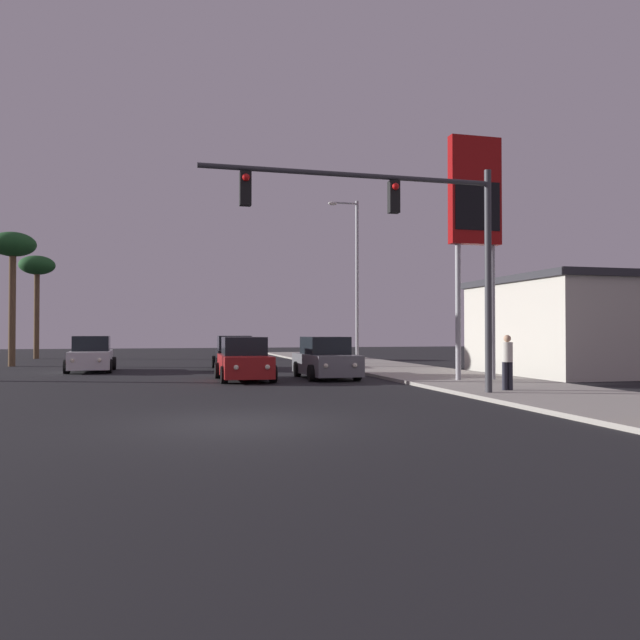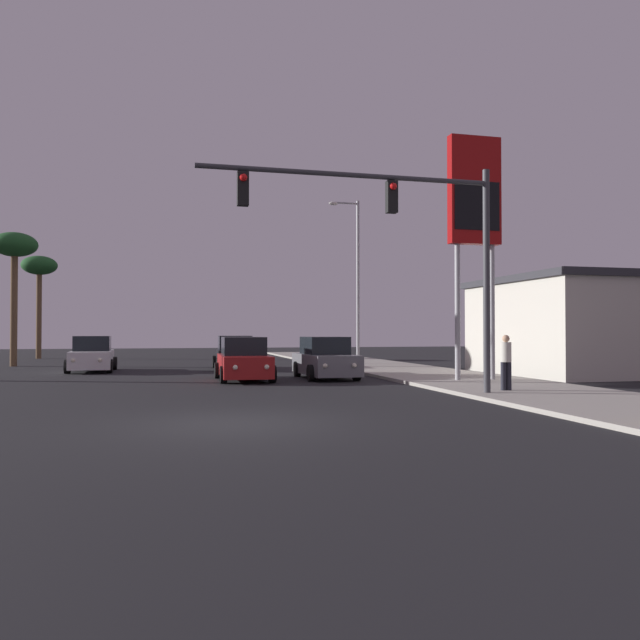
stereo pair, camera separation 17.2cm
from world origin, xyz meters
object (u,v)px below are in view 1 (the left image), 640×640
(car_red, at_px, (244,361))
(street_lamp, at_px, (355,273))
(car_white, at_px, (91,355))
(pedestrian_on_sidewalk, at_px, (507,360))
(car_black, at_px, (234,354))
(palm_tree_mid, at_px, (13,250))
(palm_tree_far, at_px, (37,270))
(traffic_light_mast, at_px, (409,229))
(gas_station_sign, at_px, (475,204))
(car_grey, at_px, (326,360))

(car_red, height_order, street_lamp, street_lamp)
(car_white, height_order, pedestrian_on_sidewalk, pedestrian_on_sidewalk)
(car_black, height_order, pedestrian_on_sidewalk, pedestrian_on_sidewalk)
(pedestrian_on_sidewalk, bearing_deg, palm_tree_mid, 132.21)
(car_white, xyz_separation_m, car_black, (6.75, 0.27, 0.00))
(car_white, xyz_separation_m, palm_tree_far, (-5.27, 15.71, 5.44))
(car_black, xyz_separation_m, street_lamp, (6.78, 1.40, 4.36))
(traffic_light_mast, relative_size, gas_station_sign, 0.94)
(traffic_light_mast, bearing_deg, palm_tree_mid, 125.63)
(car_white, bearing_deg, car_grey, 142.56)
(palm_tree_mid, bearing_deg, street_lamp, -12.51)
(car_white, xyz_separation_m, street_lamp, (13.53, 1.67, 4.36))
(car_grey, xyz_separation_m, palm_tree_far, (-14.91, 22.51, 5.44))
(car_black, bearing_deg, street_lamp, -166.10)
(street_lamp, distance_m, gas_station_sign, 12.03)
(traffic_light_mast, relative_size, pedestrian_on_sidewalk, 5.06)
(pedestrian_on_sidewalk, bearing_deg, car_white, 133.30)
(pedestrian_on_sidewalk, bearing_deg, car_grey, 116.84)
(palm_tree_far, xyz_separation_m, palm_tree_mid, (0.59, -10.00, 0.11))
(street_lamp, height_order, gas_station_sign, same)
(car_grey, relative_size, car_red, 1.00)
(palm_tree_far, height_order, palm_tree_mid, palm_tree_mid)
(car_red, height_order, palm_tree_far, palm_tree_far)
(car_grey, relative_size, palm_tree_far, 0.60)
(traffic_light_mast, relative_size, street_lamp, 0.94)
(car_black, xyz_separation_m, palm_tree_far, (-12.02, 15.44, 5.44))
(traffic_light_mast, bearing_deg, gas_station_sign, 45.17)
(car_black, relative_size, traffic_light_mast, 0.51)
(car_black, bearing_deg, car_grey, 114.47)
(car_grey, xyz_separation_m, car_red, (-3.32, -0.19, 0.00))
(car_white, bearing_deg, car_red, 129.88)
(car_white, bearing_deg, traffic_light_mast, 121.86)
(car_grey, distance_m, car_red, 3.32)
(pedestrian_on_sidewalk, bearing_deg, gas_station_sign, 74.82)
(gas_station_sign, xyz_separation_m, palm_tree_far, (-19.75, 25.94, -0.42))
(street_lamp, bearing_deg, traffic_light_mast, -102.18)
(car_white, height_order, car_red, same)
(traffic_light_mast, distance_m, palm_tree_mid, 25.21)
(car_black, distance_m, street_lamp, 8.18)
(car_white, bearing_deg, street_lamp, -175.21)
(car_red, bearing_deg, car_black, -92.10)
(car_red, bearing_deg, palm_tree_mid, -47.87)
(car_black, relative_size, street_lamp, 0.48)
(car_black, height_order, palm_tree_far, palm_tree_far)
(gas_station_sign, height_order, palm_tree_far, gas_station_sign)
(car_red, relative_size, gas_station_sign, 0.48)
(gas_station_sign, xyz_separation_m, pedestrian_on_sidewalk, (-1.08, -3.99, -5.58))
(car_white, bearing_deg, pedestrian_on_sidewalk, 131.06)
(street_lamp, bearing_deg, pedestrian_on_sidewalk, -90.48)
(gas_station_sign, distance_m, palm_tree_far, 32.60)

